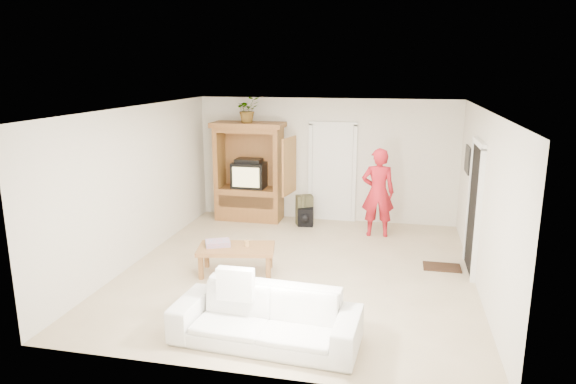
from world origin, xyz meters
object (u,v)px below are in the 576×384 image
(sofa, at_px, (266,317))
(coffee_table, at_px, (236,250))
(man, at_px, (378,193))
(armoire, at_px, (250,178))

(sofa, relative_size, coffee_table, 1.70)
(man, height_order, sofa, man)
(man, height_order, coffee_table, man)
(sofa, bearing_deg, armoire, 111.98)
(armoire, distance_m, coffee_table, 3.12)
(man, distance_m, coffee_table, 3.23)
(armoire, height_order, man, armoire)
(man, bearing_deg, armoire, -17.55)
(coffee_table, bearing_deg, armoire, 91.09)
(armoire, relative_size, coffee_table, 1.62)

